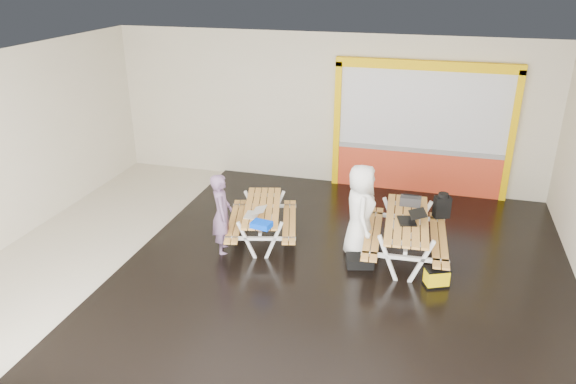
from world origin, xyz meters
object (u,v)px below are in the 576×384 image
(laptop_left, at_px, (255,213))
(blue_pouch, at_px, (261,225))
(fluke_bag, at_px, (436,277))
(toolbox, at_px, (411,201))
(dark_case, at_px, (360,261))
(person_right, at_px, (360,211))
(picnic_table_left, at_px, (262,215))
(backpack, at_px, (442,205))
(person_left, at_px, (222,214))
(picnic_table_right, at_px, (406,228))
(laptop_right, at_px, (411,218))

(laptop_left, height_order, blue_pouch, laptop_left)
(blue_pouch, distance_m, fluke_bag, 3.00)
(blue_pouch, relative_size, toolbox, 0.89)
(blue_pouch, height_order, dark_case, blue_pouch)
(person_right, relative_size, toolbox, 4.61)
(picnic_table_left, xyz_separation_m, backpack, (3.20, 0.90, 0.19))
(dark_case, height_order, fluke_bag, fluke_bag)
(person_left, bearing_deg, picnic_table_right, -101.26)
(laptop_left, relative_size, backpack, 0.82)
(laptop_right, bearing_deg, picnic_table_right, 121.30)
(picnic_table_right, xyz_separation_m, laptop_right, (0.06, -0.11, 0.25))
(laptop_left, relative_size, laptop_right, 0.74)
(picnic_table_right, distance_m, person_right, 0.84)
(backpack, bearing_deg, blue_pouch, -149.94)
(person_right, distance_m, dark_case, 0.86)
(laptop_right, height_order, toolbox, toolbox)
(picnic_table_right, distance_m, dark_case, 0.99)
(picnic_table_left, relative_size, backpack, 4.32)
(picnic_table_right, xyz_separation_m, dark_case, (-0.71, -0.48, -0.49))
(toolbox, xyz_separation_m, fluke_bag, (0.56, -1.36, -0.70))
(dark_case, bearing_deg, person_right, 101.83)
(backpack, bearing_deg, person_right, -147.01)
(picnic_table_left, distance_m, blue_pouch, 0.88)
(picnic_table_left, height_order, toolbox, toolbox)
(laptop_left, distance_m, fluke_bag, 3.28)
(picnic_table_right, distance_m, person_left, 3.25)
(person_right, height_order, fluke_bag, person_right)
(person_right, bearing_deg, fluke_bag, -132.79)
(picnic_table_left, bearing_deg, picnic_table_right, 0.32)
(person_right, bearing_deg, toolbox, -67.98)
(fluke_bag, bearing_deg, laptop_right, 126.87)
(laptop_left, bearing_deg, person_right, 12.42)
(laptop_left, bearing_deg, laptop_right, 6.64)
(person_right, bearing_deg, dark_case, 178.07)
(fluke_bag, bearing_deg, person_left, 177.11)
(dark_case, bearing_deg, fluke_bag, -13.43)
(blue_pouch, bearing_deg, laptop_right, 16.45)
(fluke_bag, bearing_deg, picnic_table_right, 126.16)
(laptop_right, relative_size, blue_pouch, 1.58)
(person_left, bearing_deg, dark_case, -109.15)
(laptop_right, distance_m, dark_case, 1.14)
(picnic_table_right, height_order, toolbox, toolbox)
(person_right, xyz_separation_m, laptop_right, (0.87, -0.09, 0.02))
(toolbox, relative_size, dark_case, 0.82)
(picnic_table_right, relative_size, person_left, 1.41)
(picnic_table_left, xyz_separation_m, person_left, (-0.57, -0.58, 0.21))
(laptop_left, bearing_deg, backpack, 22.08)
(laptop_left, bearing_deg, picnic_table_right, 9.08)
(dark_case, bearing_deg, picnic_table_left, 166.32)
(picnic_table_left, relative_size, picnic_table_right, 0.97)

